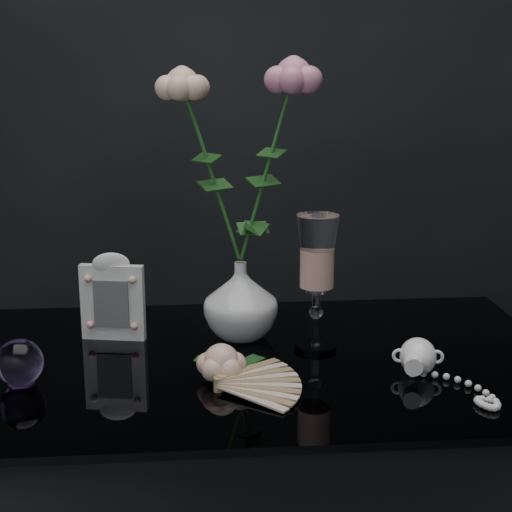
{
  "coord_description": "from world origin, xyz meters",
  "views": [
    {
      "loc": [
        -0.06,
        -1.11,
        1.23
      ],
      "look_at": [
        0.04,
        0.08,
        0.92
      ],
      "focal_mm": 55.0,
      "sensor_mm": 36.0,
      "label": 1
    }
  ],
  "objects_px": {
    "vase": "(241,300)",
    "paperweight": "(20,362)",
    "pearl_jar": "(418,355)",
    "wine_glass": "(317,283)",
    "picture_frame": "(112,296)",
    "loose_rose": "(221,362)"
  },
  "relations": [
    {
      "from": "vase",
      "to": "paperweight",
      "type": "xyz_separation_m",
      "value": [
        -0.33,
        -0.17,
        -0.03
      ]
    },
    {
      "from": "paperweight",
      "to": "loose_rose",
      "type": "height_order",
      "value": "paperweight"
    },
    {
      "from": "vase",
      "to": "paperweight",
      "type": "height_order",
      "value": "vase"
    },
    {
      "from": "paperweight",
      "to": "pearl_jar",
      "type": "distance_m",
      "value": 0.59
    },
    {
      "from": "picture_frame",
      "to": "loose_rose",
      "type": "height_order",
      "value": "picture_frame"
    },
    {
      "from": "picture_frame",
      "to": "pearl_jar",
      "type": "relative_size",
      "value": 0.76
    },
    {
      "from": "loose_rose",
      "to": "pearl_jar",
      "type": "relative_size",
      "value": 0.82
    },
    {
      "from": "vase",
      "to": "loose_rose",
      "type": "height_order",
      "value": "vase"
    },
    {
      "from": "vase",
      "to": "picture_frame",
      "type": "relative_size",
      "value": 0.87
    },
    {
      "from": "wine_glass",
      "to": "picture_frame",
      "type": "relative_size",
      "value": 1.48
    },
    {
      "from": "picture_frame",
      "to": "loose_rose",
      "type": "xyz_separation_m",
      "value": [
        0.17,
        -0.19,
        -0.05
      ]
    },
    {
      "from": "wine_glass",
      "to": "loose_rose",
      "type": "bearing_deg",
      "value": -144.22
    },
    {
      "from": "wine_glass",
      "to": "pearl_jar",
      "type": "bearing_deg",
      "value": -39.04
    },
    {
      "from": "vase",
      "to": "paperweight",
      "type": "relative_size",
      "value": 1.91
    },
    {
      "from": "picture_frame",
      "to": "vase",
      "type": "bearing_deg",
      "value": 8.62
    },
    {
      "from": "pearl_jar",
      "to": "wine_glass",
      "type": "bearing_deg",
      "value": 151.92
    },
    {
      "from": "vase",
      "to": "loose_rose",
      "type": "distance_m",
      "value": 0.19
    },
    {
      "from": "wine_glass",
      "to": "vase",
      "type": "bearing_deg",
      "value": 151.23
    },
    {
      "from": "wine_glass",
      "to": "pearl_jar",
      "type": "distance_m",
      "value": 0.2
    },
    {
      "from": "wine_glass",
      "to": "loose_rose",
      "type": "distance_m",
      "value": 0.21
    },
    {
      "from": "vase",
      "to": "picture_frame",
      "type": "height_order",
      "value": "picture_frame"
    },
    {
      "from": "pearl_jar",
      "to": "loose_rose",
      "type": "bearing_deg",
      "value": -168.57
    }
  ]
}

